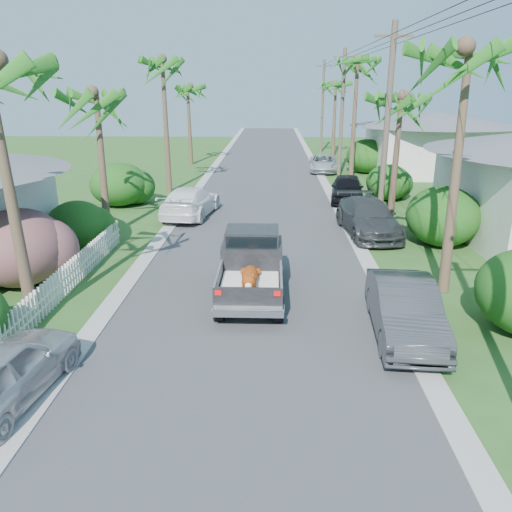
{
  "coord_description": "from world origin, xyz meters",
  "views": [
    {
      "loc": [
        0.63,
        -9.6,
        6.37
      ],
      "look_at": [
        0.14,
        5.08,
        1.4
      ],
      "focal_mm": 35.0,
      "sensor_mm": 36.0,
      "label": 1
    }
  ],
  "objects_px": {
    "palm_r_a": "(472,49)",
    "palm_r_b": "(401,97)",
    "parked_car_rn": "(405,310)",
    "parked_car_rf": "(347,189)",
    "palm_l_d": "(188,87)",
    "parked_car_ln": "(0,373)",
    "pickup_truck": "(252,262)",
    "palm_l_c": "(162,60)",
    "parked_car_rm": "(368,218)",
    "utility_pole_b": "(386,130)",
    "utility_pole_d": "(323,106)",
    "palm_r_c": "(358,60)",
    "parked_car_lf": "(190,202)",
    "parked_car_rd": "(323,164)",
    "palm_r_d": "(336,83)",
    "palm_l_b": "(95,93)",
    "utility_pole_c": "(342,113)",
    "house_right_far": "(433,146)"
  },
  "relations": [
    {
      "from": "parked_car_rf",
      "to": "palm_l_c",
      "type": "distance_m",
      "value": 13.37
    },
    {
      "from": "pickup_truck",
      "to": "parked_car_rd",
      "type": "bearing_deg",
      "value": 79.33
    },
    {
      "from": "utility_pole_c",
      "to": "parked_car_rm",
      "type": "bearing_deg",
      "value": -92.22
    },
    {
      "from": "parked_car_rf",
      "to": "utility_pole_c",
      "type": "distance_m",
      "value": 9.44
    },
    {
      "from": "pickup_truck",
      "to": "utility_pole_d",
      "type": "bearing_deg",
      "value": 81.47
    },
    {
      "from": "parked_car_rn",
      "to": "palm_r_b",
      "type": "bearing_deg",
      "value": 82.69
    },
    {
      "from": "utility_pole_d",
      "to": "palm_r_d",
      "type": "bearing_deg",
      "value": -73.3
    },
    {
      "from": "palm_l_d",
      "to": "palm_r_b",
      "type": "relative_size",
      "value": 1.07
    },
    {
      "from": "parked_car_rm",
      "to": "utility_pole_b",
      "type": "height_order",
      "value": "utility_pole_b"
    },
    {
      "from": "parked_car_rn",
      "to": "parked_car_rf",
      "type": "xyz_separation_m",
      "value": [
        0.8,
        16.72,
        0.02
      ]
    },
    {
      "from": "parked_car_ln",
      "to": "pickup_truck",
      "type": "bearing_deg",
      "value": -121.2
    },
    {
      "from": "parked_car_rm",
      "to": "parked_car_rf",
      "type": "distance_m",
      "value": 6.84
    },
    {
      "from": "parked_car_rm",
      "to": "utility_pole_b",
      "type": "distance_m",
      "value": 3.9
    },
    {
      "from": "parked_car_rn",
      "to": "parked_car_lf",
      "type": "xyz_separation_m",
      "value": [
        -7.8,
        12.92,
        0.02
      ]
    },
    {
      "from": "palm_r_b",
      "to": "utility_pole_b",
      "type": "bearing_deg",
      "value": -116.57
    },
    {
      "from": "palm_r_c",
      "to": "parked_car_lf",
      "type": "bearing_deg",
      "value": -133.28
    },
    {
      "from": "parked_car_ln",
      "to": "utility_pole_d",
      "type": "relative_size",
      "value": 0.47
    },
    {
      "from": "parked_car_rm",
      "to": "palm_r_c",
      "type": "height_order",
      "value": "palm_r_c"
    },
    {
      "from": "pickup_truck",
      "to": "palm_l_b",
      "type": "xyz_separation_m",
      "value": [
        -6.79,
        6.39,
        5.14
      ]
    },
    {
      "from": "palm_r_a",
      "to": "utility_pole_c",
      "type": "bearing_deg",
      "value": 91.82
    },
    {
      "from": "parked_car_rn",
      "to": "parked_car_ln",
      "type": "relative_size",
      "value": 1.07
    },
    {
      "from": "parked_car_rn",
      "to": "parked_car_rd",
      "type": "xyz_separation_m",
      "value": [
        0.47,
        27.72,
        -0.1
      ]
    },
    {
      "from": "palm_l_b",
      "to": "utility_pole_c",
      "type": "xyz_separation_m",
      "value": [
        12.4,
        16.0,
        -1.55
      ]
    },
    {
      "from": "parked_car_rf",
      "to": "parked_car_ln",
      "type": "bearing_deg",
      "value": -108.91
    },
    {
      "from": "palm_r_c",
      "to": "utility_pole_c",
      "type": "height_order",
      "value": "palm_r_c"
    },
    {
      "from": "palm_r_b",
      "to": "utility_pole_d",
      "type": "bearing_deg",
      "value": 92.05
    },
    {
      "from": "parked_car_ln",
      "to": "parked_car_lf",
      "type": "bearing_deg",
      "value": -87.89
    },
    {
      "from": "palm_l_d",
      "to": "parked_car_ln",
      "type": "bearing_deg",
      "value": -87.53
    },
    {
      "from": "pickup_truck",
      "to": "palm_r_a",
      "type": "distance_m",
      "value": 9.0
    },
    {
      "from": "parked_car_rn",
      "to": "utility_pole_b",
      "type": "bearing_deg",
      "value": 85.98
    },
    {
      "from": "house_right_far",
      "to": "palm_r_c",
      "type": "bearing_deg",
      "value": -149.53
    },
    {
      "from": "palm_l_b",
      "to": "utility_pole_b",
      "type": "xyz_separation_m",
      "value": [
        12.4,
        1.0,
        -1.55
      ]
    },
    {
      "from": "pickup_truck",
      "to": "parked_car_rm",
      "type": "relative_size",
      "value": 0.96
    },
    {
      "from": "palm_r_c",
      "to": "palm_l_c",
      "type": "bearing_deg",
      "value": -161.85
    },
    {
      "from": "parked_car_rm",
      "to": "house_right_far",
      "type": "bearing_deg",
      "value": 60.29
    },
    {
      "from": "parked_car_rd",
      "to": "parked_car_lf",
      "type": "xyz_separation_m",
      "value": [
        -8.27,
        -14.81,
        0.12
      ]
    },
    {
      "from": "palm_l_b",
      "to": "house_right_far",
      "type": "distance_m",
      "value": 27.06
    },
    {
      "from": "parked_car_lf",
      "to": "house_right_far",
      "type": "relative_size",
      "value": 0.59
    },
    {
      "from": "parked_car_rf",
      "to": "parked_car_lf",
      "type": "xyz_separation_m",
      "value": [
        -8.6,
        -3.8,
        -0.0
      ]
    },
    {
      "from": "palm_l_b",
      "to": "palm_r_c",
      "type": "xyz_separation_m",
      "value": [
        13.0,
        14.0,
        1.96
      ]
    },
    {
      "from": "palm_l_b",
      "to": "utility_pole_c",
      "type": "relative_size",
      "value": 0.82
    },
    {
      "from": "palm_r_b",
      "to": "utility_pole_b",
      "type": "relative_size",
      "value": 0.8
    },
    {
      "from": "parked_car_rd",
      "to": "palm_r_a",
      "type": "xyz_separation_m",
      "value": [
        1.63,
        -24.4,
        6.78
      ]
    },
    {
      "from": "palm_l_d",
      "to": "parked_car_rf",
      "type": "bearing_deg",
      "value": -51.78
    },
    {
      "from": "palm_r_a",
      "to": "utility_pole_d",
      "type": "bearing_deg",
      "value": 91.08
    },
    {
      "from": "utility_pole_d",
      "to": "palm_l_d",
      "type": "bearing_deg",
      "value": -143.36
    },
    {
      "from": "parked_car_rd",
      "to": "palm_r_c",
      "type": "bearing_deg",
      "value": -66.69
    },
    {
      "from": "house_right_far",
      "to": "utility_pole_c",
      "type": "xyz_separation_m",
      "value": [
        -7.4,
        -2.0,
        2.48
      ]
    },
    {
      "from": "utility_pole_d",
      "to": "parked_car_lf",
      "type": "bearing_deg",
      "value": -108.56
    },
    {
      "from": "palm_r_a",
      "to": "palm_r_b",
      "type": "relative_size",
      "value": 1.21
    }
  ]
}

